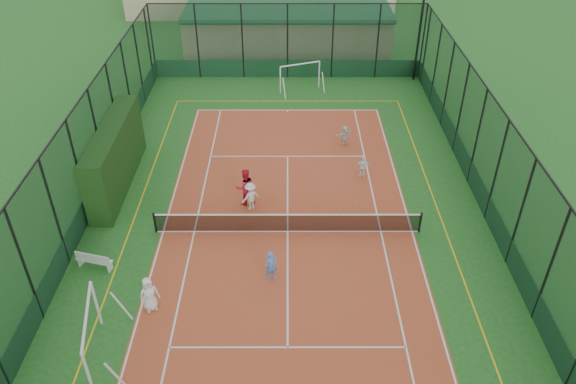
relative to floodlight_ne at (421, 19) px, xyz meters
name	(u,v)px	position (x,y,z in m)	size (l,w,h in m)	color
ground	(288,232)	(-8.60, -16.60, -4.12)	(300.00, 300.00, 0.00)	#22581E
court_slab	(288,232)	(-8.60, -16.60, -4.12)	(11.17, 23.97, 0.01)	#AA4D25
tennis_net	(288,222)	(-8.60, -16.60, -3.59)	(11.67, 0.12, 1.06)	black
perimeter_fence	(288,185)	(-8.60, -16.60, -1.62)	(18.12, 34.12, 5.00)	#10321D
floodlight_ne	(421,19)	(0.00, 0.00, 0.00)	(0.60, 0.26, 8.25)	black
clubhouse	(288,30)	(-8.60, 5.40, -2.55)	(15.20, 7.20, 3.15)	tan
hedge_left	(115,156)	(-16.90, -12.74, -2.57)	(1.07, 7.12, 3.11)	black
white_bench	(94,259)	(-16.40, -18.90, -3.70)	(1.51, 0.42, 0.85)	white
futsal_goal_near	(93,337)	(-15.05, -23.41, -3.09)	(0.93, 3.20, 2.07)	white
futsal_goal_far	(300,77)	(-7.79, -1.77, -3.22)	(2.79, 0.81, 1.80)	white
child_near_left	(149,294)	(-13.68, -21.16, -3.38)	(0.72, 0.47, 1.48)	white
child_near_mid	(271,266)	(-9.24, -19.55, -3.45)	(0.48, 0.32, 1.32)	#4C87DA
child_far_left	(250,196)	(-10.31, -14.92, -3.40)	(0.92, 0.53, 1.42)	silver
child_far_right	(363,167)	(-4.85, -12.22, -3.50)	(0.72, 0.30, 1.22)	white
child_far_back	(345,135)	(-5.46, -8.93, -3.54)	(1.07, 0.34, 1.15)	silver
coach	(245,187)	(-10.56, -14.46, -3.20)	(0.89, 0.70, 1.84)	red
tennis_balls	(347,206)	(-5.81, -14.71, -4.08)	(2.07, 0.78, 0.07)	#CCE033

